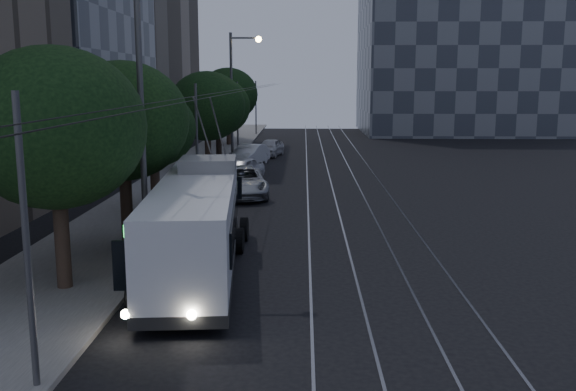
% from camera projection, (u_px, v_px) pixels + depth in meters
% --- Properties ---
extents(ground, '(120.00, 120.00, 0.00)m').
position_uv_depth(ground, '(302.00, 257.00, 22.64)').
color(ground, black).
rests_on(ground, ground).
extents(sidewalk, '(5.00, 90.00, 0.15)m').
position_uv_depth(sidewalk, '(190.00, 173.00, 42.48)').
color(sidewalk, '#66635F').
rests_on(sidewalk, ground).
extents(tram_rails, '(4.52, 90.00, 0.02)m').
position_uv_depth(tram_rails, '(341.00, 175.00, 42.25)').
color(tram_rails, gray).
rests_on(tram_rails, ground).
extents(overhead_wires, '(2.23, 90.00, 6.00)m').
position_uv_depth(overhead_wires, '(227.00, 122.00, 41.81)').
color(overhead_wires, black).
rests_on(overhead_wires, ground).
extents(building_distant_right, '(22.00, 18.00, 24.00)m').
position_uv_depth(building_distant_right, '(459.00, 28.00, 74.15)').
color(building_distant_right, '#3C414C').
rests_on(building_distant_right, ground).
extents(trolleybus, '(3.31, 11.56, 5.63)m').
position_uv_depth(trolleybus, '(197.00, 224.00, 20.71)').
color(trolleybus, silver).
rests_on(trolleybus, ground).
extents(pickup_silver, '(3.53, 6.07, 1.59)m').
position_uv_depth(pickup_silver, '(241.00, 182.00, 34.35)').
color(pickup_silver, '#929599').
rests_on(pickup_silver, ground).
extents(car_white_a, '(3.16, 4.78, 1.51)m').
position_uv_depth(car_white_a, '(240.00, 170.00, 39.02)').
color(car_white_a, silver).
rests_on(car_white_a, ground).
extents(car_white_b, '(2.23, 4.77, 1.35)m').
position_uv_depth(car_white_b, '(243.00, 157.00, 46.23)').
color(car_white_b, silver).
rests_on(car_white_b, ground).
extents(car_white_c, '(2.86, 4.86, 1.51)m').
position_uv_depth(car_white_c, '(249.00, 155.00, 46.70)').
color(car_white_c, silver).
rests_on(car_white_c, ground).
extents(car_white_d, '(2.46, 4.39, 1.41)m').
position_uv_depth(car_white_d, '(270.00, 148.00, 52.31)').
color(car_white_d, silver).
rests_on(car_white_d, ground).
extents(tree_0, '(5.14, 5.14, 7.16)m').
position_uv_depth(tree_0, '(55.00, 128.00, 18.15)').
color(tree_0, black).
rests_on(tree_0, ground).
extents(tree_1, '(4.81, 4.81, 6.88)m').
position_uv_depth(tree_1, '(123.00, 121.00, 23.16)').
color(tree_1, black).
rests_on(tree_1, ground).
extents(tree_2, '(4.00, 4.00, 5.72)m').
position_uv_depth(tree_2, '(153.00, 129.00, 29.98)').
color(tree_2, black).
rests_on(tree_2, ground).
extents(tree_3, '(5.21, 5.21, 6.76)m').
position_uv_depth(tree_3, '(207.00, 106.00, 43.34)').
color(tree_3, black).
rests_on(tree_3, ground).
extents(tree_4, '(4.92, 4.92, 6.37)m').
position_uv_depth(tree_4, '(218.00, 107.00, 48.87)').
color(tree_4, black).
rests_on(tree_4, ground).
extents(tree_5, '(5.51, 5.51, 7.27)m').
position_uv_depth(tree_5, '(228.00, 95.00, 59.55)').
color(tree_5, black).
rests_on(tree_5, ground).
extents(streetlamp_near, '(2.61, 0.44, 10.88)m').
position_uv_depth(streetlamp_near, '(153.00, 70.00, 20.44)').
color(streetlamp_near, '#515153').
rests_on(streetlamp_near, ground).
extents(streetlamp_far, '(2.31, 0.44, 9.48)m').
position_uv_depth(streetlamp_far, '(237.00, 86.00, 46.29)').
color(streetlamp_far, '#515153').
rests_on(streetlamp_far, ground).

